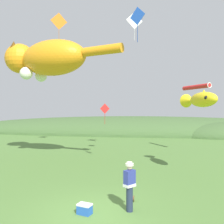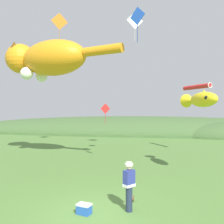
% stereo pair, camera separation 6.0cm
% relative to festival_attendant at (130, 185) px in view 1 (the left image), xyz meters
% --- Properties ---
extents(ground_plane, '(120.00, 120.00, 0.00)m').
position_rel_festival_attendant_xyz_m(ground_plane, '(-1.19, -0.37, -0.95)').
color(ground_plane, '#517A38').
extents(distant_hill_ridge, '(63.03, 13.43, 5.36)m').
position_rel_festival_attendant_xyz_m(distant_hill_ridge, '(0.37, 29.62, -0.95)').
color(distant_hill_ridge, '#426033').
rests_on(distant_hill_ridge, ground).
extents(festival_attendant, '(0.47, 0.49, 1.77)m').
position_rel_festival_attendant_xyz_m(festival_attendant, '(0.00, 0.00, 0.00)').
color(festival_attendant, '#232D47').
rests_on(festival_attendant, ground).
extents(kite_spool, '(0.17, 0.24, 0.24)m').
position_rel_festival_attendant_xyz_m(kite_spool, '(0.02, 0.98, -0.83)').
color(kite_spool, olive).
rests_on(kite_spool, ground).
extents(picnic_cooler, '(0.56, 0.45, 0.36)m').
position_rel_festival_attendant_xyz_m(picnic_cooler, '(-1.53, -0.48, -0.77)').
color(picnic_cooler, blue).
rests_on(picnic_cooler, ground).
extents(kite_giant_cat, '(9.52, 4.32, 2.99)m').
position_rel_festival_attendant_xyz_m(kite_giant_cat, '(-6.84, 8.40, 6.41)').
color(kite_giant_cat, orange).
extents(kite_fish_windsock, '(1.83, 3.21, 0.96)m').
position_rel_festival_attendant_xyz_m(kite_fish_windsock, '(3.45, 5.53, 3.25)').
color(kite_fish_windsock, yellow).
extents(kite_tube_streamer, '(1.92, 2.88, 0.44)m').
position_rel_festival_attendant_xyz_m(kite_tube_streamer, '(4.49, 12.54, 4.59)').
color(kite_tube_streamer, red).
extents(kite_diamond_orange, '(1.26, 0.85, 2.40)m').
position_rel_festival_attendant_xyz_m(kite_diamond_orange, '(-7.32, 12.36, 10.58)').
color(kite_diamond_orange, orange).
extents(kite_diamond_red, '(0.77, 0.50, 1.80)m').
position_rel_festival_attendant_xyz_m(kite_diamond_red, '(-3.19, 12.52, 2.77)').
color(kite_diamond_red, red).
extents(kite_diamond_white, '(1.25, 0.58, 2.26)m').
position_rel_festival_attendant_xyz_m(kite_diamond_white, '(-0.51, 10.81, 9.72)').
color(kite_diamond_white, white).
extents(kite_diamond_blue, '(0.82, 0.53, 1.86)m').
position_rel_festival_attendant_xyz_m(kite_diamond_blue, '(0.06, 4.21, 7.57)').
color(kite_diamond_blue, blue).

